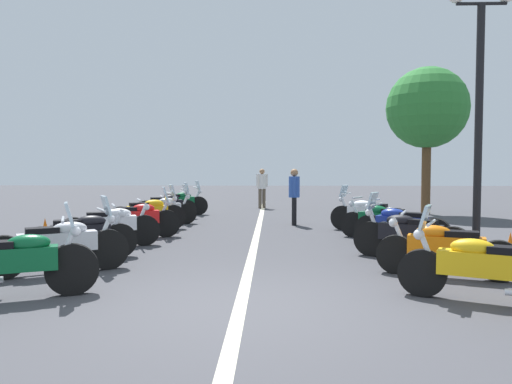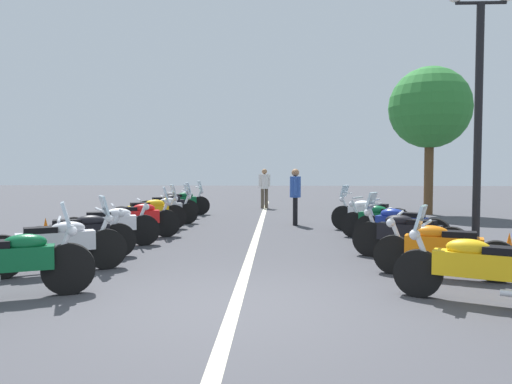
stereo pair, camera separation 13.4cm
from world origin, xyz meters
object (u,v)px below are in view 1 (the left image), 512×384
at_px(motorcycle_left_row_4, 137,219).
at_px(traffic_cone_2, 45,233).
at_px(roadside_tree_0, 427,109).
at_px(motorcycle_left_row_7, 166,205).
at_px(bystander_1, 262,185).
at_px(motorcycle_right_row_4, 383,220).
at_px(traffic_cone_0, 510,252).
at_px(motorcycle_left_row_6, 162,209).
at_px(motorcycle_left_row_0, 16,262).
at_px(motorcycle_right_row_5, 368,214).
at_px(motorcycle_left_row_2, 82,235).
at_px(street_lamp_twin_globe, 480,73).
at_px(motorcycle_right_row_1, 444,248).
at_px(motorcycle_left_row_5, 148,213).
at_px(bystander_2, 294,192).
at_px(motorcycle_right_row_2, 409,234).
at_px(motorcycle_right_row_0, 485,267).
at_px(motorcycle_right_row_3, 401,226).
at_px(motorcycle_left_row_1, 60,244).
at_px(motorcycle_left_row_3, 111,226).
at_px(motorcycle_left_row_8, 180,202).

height_order(motorcycle_left_row_4, traffic_cone_2, motorcycle_left_row_4).
distance_m(motorcycle_left_row_4, roadside_tree_0, 11.28).
distance_m(motorcycle_left_row_7, bystander_1, 5.45).
xyz_separation_m(motorcycle_right_row_4, traffic_cone_0, (-3.22, -1.36, -0.16)).
bearing_deg(motorcycle_left_row_6, motorcycle_left_row_0, -113.77).
xyz_separation_m(motorcycle_right_row_5, bystander_1, (7.27, 2.92, 0.49)).
distance_m(motorcycle_left_row_2, motorcycle_left_row_7, 6.75).
bearing_deg(motorcycle_right_row_4, street_lamp_twin_globe, 149.56).
xyz_separation_m(motorcycle_right_row_1, motorcycle_right_row_5, (5.22, 0.12, 0.03)).
xyz_separation_m(motorcycle_left_row_5, motorcycle_left_row_7, (2.66, 0.11, -0.01)).
xyz_separation_m(motorcycle_left_row_6, motorcycle_right_row_1, (-6.58, -5.86, -0.01)).
distance_m(motorcycle_left_row_6, traffic_cone_0, 9.31).
height_order(motorcycle_left_row_0, motorcycle_right_row_5, motorcycle_left_row_0).
bearing_deg(bystander_2, motorcycle_right_row_2, 111.31).
distance_m(motorcycle_left_row_5, motorcycle_right_row_0, 8.97).
distance_m(motorcycle_left_row_4, motorcycle_right_row_0, 7.88).
bearing_deg(traffic_cone_2, motorcycle_left_row_0, -158.72).
xyz_separation_m(motorcycle_right_row_0, motorcycle_right_row_4, (5.29, 0.04, -0.01)).
height_order(motorcycle_right_row_2, bystander_2, bystander_2).
height_order(motorcycle_right_row_3, bystander_2, bystander_2).
height_order(motorcycle_left_row_0, motorcycle_right_row_4, motorcycle_left_row_0).
bearing_deg(motorcycle_left_row_2, motorcycle_left_row_1, -106.90).
bearing_deg(street_lamp_twin_globe, motorcycle_right_row_3, 44.62).
relative_size(motorcycle_left_row_5, bystander_2, 1.17).
xyz_separation_m(motorcycle_left_row_3, motorcycle_left_row_8, (6.79, -0.14, 0.01)).
relative_size(motorcycle_left_row_2, motorcycle_right_row_3, 1.05).
bearing_deg(bystander_2, roadside_tree_0, -142.67).
xyz_separation_m(motorcycle_left_row_6, traffic_cone_0, (-5.93, -7.18, -0.17)).
distance_m(motorcycle_right_row_4, roadside_tree_0, 7.72).
distance_m(motorcycle_left_row_2, traffic_cone_0, 7.43).
bearing_deg(motorcycle_right_row_2, street_lamp_twin_globe, -139.63).
relative_size(motorcycle_left_row_6, motorcycle_left_row_7, 1.04).
height_order(motorcycle_right_row_0, roadside_tree_0, roadside_tree_0).
xyz_separation_m(motorcycle_left_row_6, motorcycle_right_row_4, (-2.71, -5.82, -0.01)).
relative_size(motorcycle_left_row_3, motorcycle_right_row_4, 1.06).
bearing_deg(motorcycle_right_row_0, motorcycle_right_row_2, -61.58).
bearing_deg(motorcycle_right_row_1, roadside_tree_0, -85.57).
bearing_deg(motorcycle_left_row_3, traffic_cone_0, -36.79).
relative_size(motorcycle_left_row_6, traffic_cone_0, 3.23).
height_order(motorcycle_right_row_2, roadside_tree_0, roadside_tree_0).
bearing_deg(motorcycle_right_row_1, motorcycle_left_row_7, -32.24).
height_order(motorcycle_left_row_5, motorcycle_right_row_3, motorcycle_left_row_5).
height_order(traffic_cone_0, traffic_cone_2, same).
distance_m(motorcycle_left_row_5, motorcycle_right_row_5, 5.82).
bearing_deg(motorcycle_right_row_0, motorcycle_right_row_4, -63.87).
height_order(motorcycle_left_row_2, motorcycle_left_row_8, motorcycle_left_row_8).
bearing_deg(motorcycle_left_row_0, motorcycle_left_row_6, 66.62).
bearing_deg(motorcycle_right_row_2, motorcycle_left_row_8, -23.57).
bearing_deg(motorcycle_right_row_3, traffic_cone_2, 31.51).
xyz_separation_m(motorcycle_left_row_7, motorcycle_right_row_4, (-4.10, -6.00, -0.01)).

